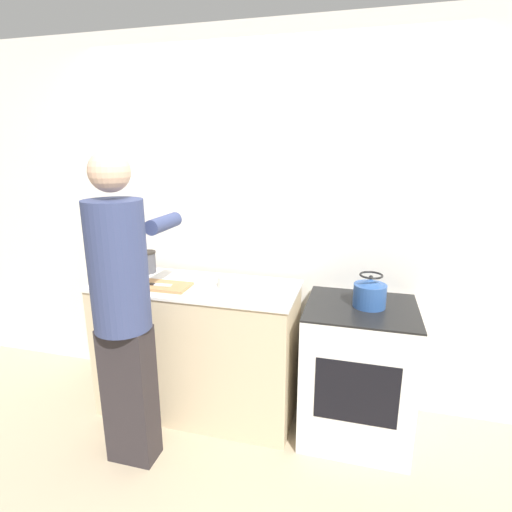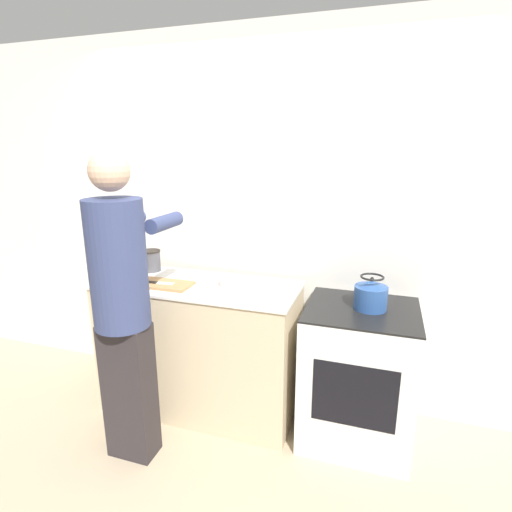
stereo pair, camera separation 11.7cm
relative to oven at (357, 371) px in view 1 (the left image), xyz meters
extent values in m
plane|color=tan|center=(-0.71, -0.30, -0.44)|extent=(12.00, 12.00, 0.00)
cube|color=silver|center=(-0.71, 0.37, 0.86)|extent=(8.00, 0.05, 2.60)
cube|color=#C6B28E|center=(-1.08, -0.02, 0.02)|extent=(1.34, 0.55, 0.92)
cube|color=silver|center=(-1.08, -0.02, 0.49)|extent=(1.37, 0.58, 0.02)
cube|color=silver|center=(0.00, 0.00, -0.01)|extent=(0.66, 0.60, 0.87)
cube|color=black|center=(0.00, 0.00, 0.44)|extent=(0.66, 0.60, 0.01)
cube|color=black|center=(0.00, -0.30, 0.04)|extent=(0.47, 0.01, 0.38)
cube|color=#2C2729|center=(-1.27, -0.57, -0.02)|extent=(0.28, 0.17, 0.85)
cylinder|color=navy|center=(-1.27, -0.57, 0.76)|extent=(0.31, 0.31, 0.71)
sphere|color=#D1A889|center=(-1.27, -0.57, 1.26)|extent=(0.21, 0.21, 0.21)
cylinder|color=navy|center=(-1.40, -0.29, 0.95)|extent=(0.09, 0.30, 0.09)
cylinder|color=navy|center=(-1.14, -0.29, 0.95)|extent=(0.09, 0.30, 0.09)
cube|color=#A87A4C|center=(-1.27, -0.13, 0.50)|extent=(0.38, 0.20, 0.02)
cube|color=silver|center=(-1.25, -0.14, 0.52)|extent=(0.12, 0.05, 0.01)
cube|color=black|center=(-1.35, -0.15, 0.52)|extent=(0.07, 0.03, 0.01)
cylinder|color=#284C8C|center=(0.04, 0.01, 0.51)|extent=(0.20, 0.20, 0.14)
cone|color=#284C8C|center=(0.04, 0.01, 0.60)|extent=(0.16, 0.16, 0.04)
sphere|color=black|center=(0.04, 0.01, 0.63)|extent=(0.02, 0.02, 0.02)
torus|color=black|center=(0.04, 0.01, 0.64)|extent=(0.14, 0.14, 0.01)
cylinder|color=#9E4738|center=(-1.62, -0.16, 0.53)|extent=(0.18, 0.18, 0.07)
cylinder|color=silver|center=(-0.85, -0.01, 0.53)|extent=(0.14, 0.14, 0.07)
cylinder|color=#4C4C51|center=(-1.52, 0.14, 0.57)|extent=(0.13, 0.13, 0.15)
cylinder|color=#28231E|center=(-1.52, 0.14, 0.65)|extent=(0.13, 0.13, 0.01)
camera|label=1|loc=(-0.04, -2.35, 1.37)|focal=28.00mm
camera|label=2|loc=(0.08, -2.31, 1.37)|focal=28.00mm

